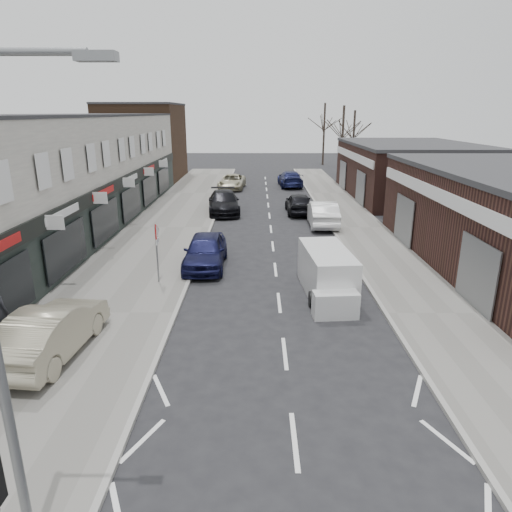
{
  "coord_description": "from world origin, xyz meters",
  "views": [
    {
      "loc": [
        -0.85,
        -6.74,
        7.23
      ],
      "look_at": [
        -0.91,
        7.92,
        2.6
      ],
      "focal_mm": 32.0,
      "sensor_mm": 36.0,
      "label": 1
    }
  ],
  "objects_px": {
    "parked_car_left_a": "(205,251)",
    "parked_car_right_c": "(290,179)",
    "white_van": "(327,274)",
    "parked_car_right_b": "(299,203)",
    "parked_car_right_a": "(322,213)",
    "parked_car_left_c": "(232,182)",
    "sedan_on_pavement": "(51,331)",
    "warning_sign": "(157,236)",
    "parked_car_left_b": "(224,202)"
  },
  "relations": [
    {
      "from": "parked_car_left_a",
      "to": "parked_car_right_c",
      "type": "distance_m",
      "value": 26.07
    },
    {
      "from": "white_van",
      "to": "parked_car_right_c",
      "type": "xyz_separation_m",
      "value": [
        0.43,
        28.95,
        -0.1
      ]
    },
    {
      "from": "parked_car_right_b",
      "to": "parked_car_right_a",
      "type": "bearing_deg",
      "value": 106.82
    },
    {
      "from": "parked_car_left_c",
      "to": "sedan_on_pavement",
      "type": "bearing_deg",
      "value": -92.35
    },
    {
      "from": "sedan_on_pavement",
      "to": "parked_car_right_a",
      "type": "distance_m",
      "value": 20.2
    },
    {
      "from": "warning_sign",
      "to": "sedan_on_pavement",
      "type": "bearing_deg",
      "value": -107.28
    },
    {
      "from": "parked_car_left_b",
      "to": "parked_car_left_c",
      "type": "bearing_deg",
      "value": 84.3
    },
    {
      "from": "parked_car_right_a",
      "to": "parked_car_right_b",
      "type": "bearing_deg",
      "value": -71.3
    },
    {
      "from": "parked_car_left_c",
      "to": "warning_sign",
      "type": "bearing_deg",
      "value": -89.67
    },
    {
      "from": "parked_car_right_b",
      "to": "parked_car_left_a",
      "type": "bearing_deg",
      "value": 64.8
    },
    {
      "from": "white_van",
      "to": "sedan_on_pavement",
      "type": "bearing_deg",
      "value": -155.32
    },
    {
      "from": "warning_sign",
      "to": "parked_car_left_b",
      "type": "xyz_separation_m",
      "value": [
        1.76,
        14.99,
        -1.4
      ]
    },
    {
      "from": "parked_car_left_c",
      "to": "parked_car_right_b",
      "type": "bearing_deg",
      "value": -59.71
    },
    {
      "from": "white_van",
      "to": "parked_car_left_a",
      "type": "distance_m",
      "value": 6.46
    },
    {
      "from": "warning_sign",
      "to": "parked_car_left_a",
      "type": "bearing_deg",
      "value": 53.92
    },
    {
      "from": "parked_car_left_a",
      "to": "parked_car_right_c",
      "type": "relative_size",
      "value": 0.88
    },
    {
      "from": "white_van",
      "to": "parked_car_right_b",
      "type": "xyz_separation_m",
      "value": [
        0.2,
        15.95,
        -0.11
      ]
    },
    {
      "from": "warning_sign",
      "to": "parked_car_left_c",
      "type": "height_order",
      "value": "warning_sign"
    },
    {
      "from": "warning_sign",
      "to": "white_van",
      "type": "relative_size",
      "value": 0.55
    },
    {
      "from": "sedan_on_pavement",
      "to": "parked_car_right_b",
      "type": "distance_m",
      "value": 23.06
    },
    {
      "from": "sedan_on_pavement",
      "to": "parked_car_left_a",
      "type": "relative_size",
      "value": 1.01
    },
    {
      "from": "parked_car_left_a",
      "to": "parked_car_right_b",
      "type": "height_order",
      "value": "parked_car_left_a"
    },
    {
      "from": "white_van",
      "to": "parked_car_left_b",
      "type": "xyz_separation_m",
      "value": [
        -5.4,
        16.11,
        -0.08
      ]
    },
    {
      "from": "parked_car_left_b",
      "to": "parked_car_right_c",
      "type": "bearing_deg",
      "value": 59.87
    },
    {
      "from": "parked_car_left_b",
      "to": "parked_car_left_c",
      "type": "height_order",
      "value": "parked_car_left_b"
    },
    {
      "from": "parked_car_right_a",
      "to": "parked_car_right_b",
      "type": "distance_m",
      "value": 4.07
    },
    {
      "from": "sedan_on_pavement",
      "to": "parked_car_left_c",
      "type": "relative_size",
      "value": 0.94
    },
    {
      "from": "warning_sign",
      "to": "white_van",
      "type": "distance_m",
      "value": 7.37
    },
    {
      "from": "sedan_on_pavement",
      "to": "parked_car_left_a",
      "type": "distance_m",
      "value": 9.45
    },
    {
      "from": "sedan_on_pavement",
      "to": "parked_car_left_a",
      "type": "xyz_separation_m",
      "value": [
        3.71,
        8.69,
        -0.1
      ]
    },
    {
      "from": "sedan_on_pavement",
      "to": "parked_car_right_c",
      "type": "distance_m",
      "value": 35.4
    },
    {
      "from": "parked_car_left_b",
      "to": "parked_car_left_c",
      "type": "distance_m",
      "value": 11.26
    },
    {
      "from": "parked_car_left_a",
      "to": "sedan_on_pavement",
      "type": "bearing_deg",
      "value": -113.07
    },
    {
      "from": "parked_car_left_a",
      "to": "parked_car_right_a",
      "type": "height_order",
      "value": "parked_car_right_a"
    },
    {
      "from": "parked_car_left_a",
      "to": "parked_car_right_a",
      "type": "xyz_separation_m",
      "value": [
        6.84,
        8.54,
        0.01
      ]
    },
    {
      "from": "white_van",
      "to": "parked_car_left_c",
      "type": "xyz_separation_m",
      "value": [
        -5.4,
        27.37,
        -0.18
      ]
    },
    {
      "from": "parked_car_right_a",
      "to": "sedan_on_pavement",
      "type": "bearing_deg",
      "value": 59.47
    },
    {
      "from": "parked_car_left_a",
      "to": "parked_car_left_c",
      "type": "relative_size",
      "value": 0.93
    },
    {
      "from": "parked_car_left_b",
      "to": "parked_car_right_a",
      "type": "relative_size",
      "value": 1.11
    },
    {
      "from": "parked_car_left_b",
      "to": "parked_car_right_a",
      "type": "height_order",
      "value": "parked_car_right_a"
    },
    {
      "from": "parked_car_left_a",
      "to": "parked_car_left_c",
      "type": "height_order",
      "value": "parked_car_left_a"
    },
    {
      "from": "parked_car_left_b",
      "to": "parked_car_right_c",
      "type": "xyz_separation_m",
      "value": [
        5.83,
        12.83,
        -0.02
      ]
    },
    {
      "from": "parked_car_left_a",
      "to": "parked_car_right_c",
      "type": "xyz_separation_m",
      "value": [
        5.83,
        25.41,
        -0.03
      ]
    },
    {
      "from": "warning_sign",
      "to": "white_van",
      "type": "height_order",
      "value": "warning_sign"
    },
    {
      "from": "parked_car_right_a",
      "to": "parked_car_right_c",
      "type": "height_order",
      "value": "parked_car_right_a"
    },
    {
      "from": "white_van",
      "to": "parked_car_right_c",
      "type": "bearing_deg",
      "value": 84.36
    },
    {
      "from": "white_van",
      "to": "sedan_on_pavement",
      "type": "relative_size",
      "value": 1.03
    },
    {
      "from": "white_van",
      "to": "parked_car_right_c",
      "type": "height_order",
      "value": "white_van"
    },
    {
      "from": "parked_car_left_c",
      "to": "parked_car_right_c",
      "type": "relative_size",
      "value": 0.94
    },
    {
      "from": "parked_car_left_c",
      "to": "parked_car_right_a",
      "type": "bearing_deg",
      "value": -61.74
    }
  ]
}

